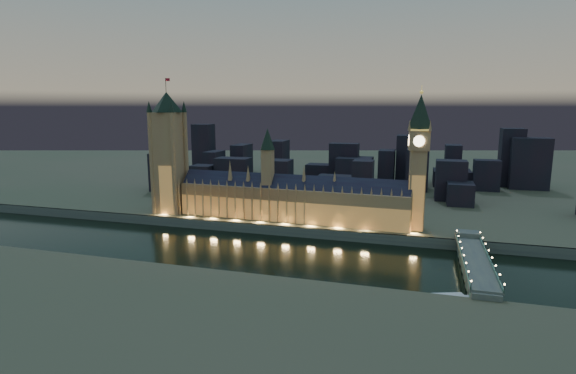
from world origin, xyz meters
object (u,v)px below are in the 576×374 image
(palace_of_westminster, at_px, (289,199))
(westminster_bridge, at_px, (474,263))
(river_boat, at_px, (440,300))
(victoria_tower, at_px, (169,147))
(elizabeth_tower, at_px, (419,151))

(palace_of_westminster, distance_m, westminster_bridge, 157.31)
(palace_of_westminster, bearing_deg, river_boat, -45.08)
(victoria_tower, bearing_deg, westminster_bridge, -14.34)
(palace_of_westminster, height_order, elizabeth_tower, elizabeth_tower)
(elizabeth_tower, height_order, westminster_bridge, elizabeth_tower)
(palace_of_westminster, relative_size, victoria_tower, 1.67)
(westminster_bridge, distance_m, river_boat, 59.08)
(river_boat, bearing_deg, victoria_tower, 152.81)
(victoria_tower, xyz_separation_m, elizabeth_tower, (218.00, 0.00, 2.33))
(westminster_bridge, bearing_deg, elizabeth_tower, 119.95)
(victoria_tower, bearing_deg, palace_of_westminster, -0.09)
(elizabeth_tower, height_order, river_boat, elizabeth_tower)
(victoria_tower, xyz_separation_m, river_boat, (233.40, -119.92, -66.45))
(victoria_tower, relative_size, westminster_bridge, 1.07)
(palace_of_westminster, xyz_separation_m, river_boat, (119.43, -119.74, -24.81))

